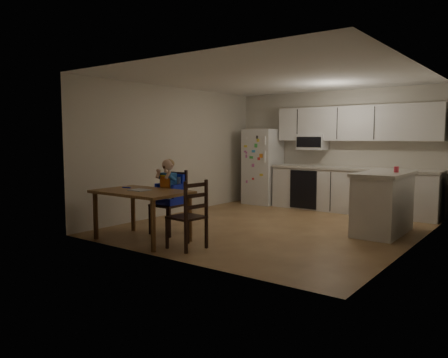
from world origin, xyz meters
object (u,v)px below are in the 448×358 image
red_cup (396,169)px  dining_table (142,197)px  chair_side (191,211)px  kitchen_island (383,203)px  refrigerator (263,167)px  chair_booster (170,189)px

red_cup → dining_table: size_ratio=0.07×
dining_table → chair_side: 0.95m
kitchen_island → red_cup: (0.16, 0.09, 0.53)m
refrigerator → kitchen_island: bearing=-25.9°
dining_table → chair_booster: 0.61m
chair_side → chair_booster: bearing=-115.6°
kitchen_island → chair_booster: size_ratio=1.12×
red_cup → dining_table: 3.95m
kitchen_island → chair_booster: bearing=-143.6°
red_cup → dining_table: red_cup is taller
refrigerator → chair_booster: 3.58m
chair_booster → dining_table: bearing=-91.5°
chair_booster → chair_side: chair_booster is taller
kitchen_island → chair_side: bearing=-124.4°
refrigerator → kitchen_island: refrigerator is taller
red_cup → chair_side: size_ratio=0.10×
refrigerator → chair_side: size_ratio=1.79×
refrigerator → red_cup: size_ratio=18.46×
refrigerator → red_cup: refrigerator is taller
kitchen_island → dining_table: size_ratio=0.96×
refrigerator → chair_side: bearing=-70.9°
dining_table → chair_booster: chair_booster is taller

